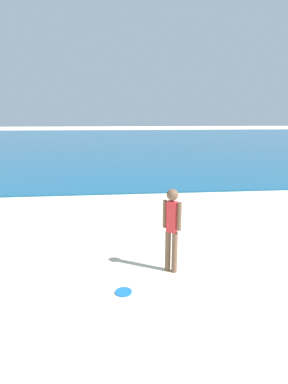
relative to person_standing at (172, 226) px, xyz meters
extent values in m
cube|color=#14567F|center=(-0.37, 36.22, -0.91)|extent=(160.00, 60.00, 0.06)
cylinder|color=brown|center=(0.06, -0.04, -0.54)|extent=(0.11, 0.11, 0.81)
cylinder|color=brown|center=(-0.06, 0.04, -0.54)|extent=(0.11, 0.11, 0.81)
cube|color=red|center=(0.00, 0.00, 0.17)|extent=(0.22, 0.20, 0.61)
sphere|color=brown|center=(0.00, 0.00, 0.61)|extent=(0.22, 0.22, 0.22)
cylinder|color=brown|center=(0.12, -0.09, 0.21)|extent=(0.08, 0.08, 0.54)
cylinder|color=brown|center=(-0.12, 0.09, 0.21)|extent=(0.08, 0.08, 0.54)
cylinder|color=blue|center=(-0.96, -0.68, -0.93)|extent=(0.29, 0.29, 0.03)
camera|label=1|loc=(-1.10, -5.40, 2.00)|focal=28.70mm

